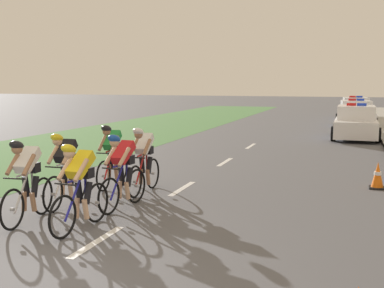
{
  "coord_description": "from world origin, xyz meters",
  "views": [
    {
      "loc": [
        3.78,
        -4.46,
        2.53
      ],
      "look_at": [
        0.28,
        5.88,
        1.1
      ],
      "focal_mm": 44.52,
      "sensor_mm": 36.0,
      "label": 1
    }
  ],
  "objects_px": {
    "cyclist_fourth": "(122,170)",
    "cyclist_second": "(79,185)",
    "cyclist_lead": "(27,180)",
    "traffic_cone_mid": "(378,176)",
    "cyclist_fifth": "(112,155)",
    "police_car_nearest": "(356,123)",
    "police_car_second": "(355,115)",
    "cyclist_sixth": "(144,159)",
    "police_car_third": "(355,109)",
    "cyclist_third": "(65,169)"
  },
  "relations": [
    {
      "from": "cyclist_fourth",
      "to": "cyclist_second",
      "type": "bearing_deg",
      "value": -91.94
    },
    {
      "from": "cyclist_lead",
      "to": "traffic_cone_mid",
      "type": "height_order",
      "value": "cyclist_lead"
    },
    {
      "from": "cyclist_fifth",
      "to": "police_car_nearest",
      "type": "distance_m",
      "value": 13.63
    },
    {
      "from": "cyclist_lead",
      "to": "traffic_cone_mid",
      "type": "distance_m",
      "value": 7.9
    },
    {
      "from": "cyclist_lead",
      "to": "police_car_second",
      "type": "distance_m",
      "value": 22.33
    },
    {
      "from": "police_car_nearest",
      "to": "traffic_cone_mid",
      "type": "relative_size",
      "value": 6.88
    },
    {
      "from": "cyclist_fifth",
      "to": "police_car_nearest",
      "type": "xyz_separation_m",
      "value": [
        5.59,
        12.43,
        -0.11
      ]
    },
    {
      "from": "cyclist_second",
      "to": "police_car_second",
      "type": "relative_size",
      "value": 0.38
    },
    {
      "from": "cyclist_fifth",
      "to": "cyclist_sixth",
      "type": "distance_m",
      "value": 1.05
    },
    {
      "from": "cyclist_second",
      "to": "cyclist_fifth",
      "type": "distance_m",
      "value": 3.38
    },
    {
      "from": "cyclist_sixth",
      "to": "cyclist_lead",
      "type": "bearing_deg",
      "value": -110.93
    },
    {
      "from": "cyclist_fourth",
      "to": "traffic_cone_mid",
      "type": "relative_size",
      "value": 2.69
    },
    {
      "from": "traffic_cone_mid",
      "to": "cyclist_lead",
      "type": "bearing_deg",
      "value": -140.98
    },
    {
      "from": "cyclist_lead",
      "to": "cyclist_second",
      "type": "relative_size",
      "value": 1.0
    },
    {
      "from": "traffic_cone_mid",
      "to": "police_car_third",
      "type": "bearing_deg",
      "value": 91.23
    },
    {
      "from": "police_car_second",
      "to": "cyclist_second",
      "type": "bearing_deg",
      "value": -101.69
    },
    {
      "from": "cyclist_third",
      "to": "traffic_cone_mid",
      "type": "bearing_deg",
      "value": 31.88
    },
    {
      "from": "cyclist_lead",
      "to": "police_car_second",
      "type": "xyz_separation_m",
      "value": [
        5.65,
        21.6,
        -0.11
      ]
    },
    {
      "from": "police_car_nearest",
      "to": "cyclist_second",
      "type": "bearing_deg",
      "value": -106.03
    },
    {
      "from": "cyclist_lead",
      "to": "police_car_nearest",
      "type": "bearing_deg",
      "value": 70.0
    },
    {
      "from": "cyclist_sixth",
      "to": "police_car_second",
      "type": "distance_m",
      "value": 19.41
    },
    {
      "from": "cyclist_fourth",
      "to": "police_car_nearest",
      "type": "xyz_separation_m",
      "value": [
        4.44,
        14.14,
        -0.11
      ]
    },
    {
      "from": "cyclist_fourth",
      "to": "cyclist_fifth",
      "type": "relative_size",
      "value": 1.0
    },
    {
      "from": "cyclist_fourth",
      "to": "police_car_third",
      "type": "bearing_deg",
      "value": 80.26
    },
    {
      "from": "cyclist_fifth",
      "to": "traffic_cone_mid",
      "type": "xyz_separation_m",
      "value": [
        6.07,
        1.88,
        -0.48
      ]
    },
    {
      "from": "cyclist_second",
      "to": "cyclist_lead",
      "type": "bearing_deg",
      "value": 174.41
    },
    {
      "from": "traffic_cone_mid",
      "to": "cyclist_sixth",
      "type": "bearing_deg",
      "value": -156.37
    },
    {
      "from": "cyclist_sixth",
      "to": "traffic_cone_mid",
      "type": "xyz_separation_m",
      "value": [
        5.08,
        2.22,
        -0.48
      ]
    },
    {
      "from": "cyclist_third",
      "to": "cyclist_fifth",
      "type": "xyz_separation_m",
      "value": [
        0.03,
        1.92,
        0.0
      ]
    },
    {
      "from": "cyclist_sixth",
      "to": "traffic_cone_mid",
      "type": "height_order",
      "value": "cyclist_sixth"
    },
    {
      "from": "police_car_third",
      "to": "cyclist_lead",
      "type": "bearing_deg",
      "value": -101.71
    },
    {
      "from": "cyclist_sixth",
      "to": "police_car_third",
      "type": "relative_size",
      "value": 0.38
    },
    {
      "from": "police_car_nearest",
      "to": "traffic_cone_mid",
      "type": "distance_m",
      "value": 10.57
    },
    {
      "from": "cyclist_sixth",
      "to": "police_car_nearest",
      "type": "height_order",
      "value": "police_car_nearest"
    },
    {
      "from": "cyclist_fifth",
      "to": "cyclist_third",
      "type": "bearing_deg",
      "value": -90.97
    },
    {
      "from": "cyclist_second",
      "to": "police_car_nearest",
      "type": "xyz_separation_m",
      "value": [
        4.49,
        15.63,
        -0.11
      ]
    },
    {
      "from": "police_car_second",
      "to": "cyclist_third",
      "type": "bearing_deg",
      "value": -105.39
    },
    {
      "from": "traffic_cone_mid",
      "to": "cyclist_fourth",
      "type": "bearing_deg",
      "value": -143.88
    },
    {
      "from": "cyclist_second",
      "to": "police_car_nearest",
      "type": "height_order",
      "value": "police_car_nearest"
    },
    {
      "from": "cyclist_lead",
      "to": "cyclist_fourth",
      "type": "height_order",
      "value": "same"
    },
    {
      "from": "cyclist_fourth",
      "to": "police_car_second",
      "type": "relative_size",
      "value": 0.38
    },
    {
      "from": "cyclist_second",
      "to": "police_car_second",
      "type": "height_order",
      "value": "police_car_second"
    },
    {
      "from": "traffic_cone_mid",
      "to": "cyclist_third",
      "type": "bearing_deg",
      "value": -148.12
    },
    {
      "from": "cyclist_lead",
      "to": "cyclist_second",
      "type": "distance_m",
      "value": 1.16
    },
    {
      "from": "cyclist_fourth",
      "to": "cyclist_fifth",
      "type": "bearing_deg",
      "value": 123.92
    },
    {
      "from": "cyclist_sixth",
      "to": "cyclist_second",
      "type": "bearing_deg",
      "value": -87.82
    },
    {
      "from": "police_car_second",
      "to": "police_car_third",
      "type": "height_order",
      "value": "same"
    },
    {
      "from": "cyclist_lead",
      "to": "cyclist_fourth",
      "type": "relative_size",
      "value": 1.0
    },
    {
      "from": "police_car_nearest",
      "to": "police_car_second",
      "type": "height_order",
      "value": "same"
    },
    {
      "from": "cyclist_lead",
      "to": "cyclist_fifth",
      "type": "distance_m",
      "value": 3.09
    }
  ]
}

